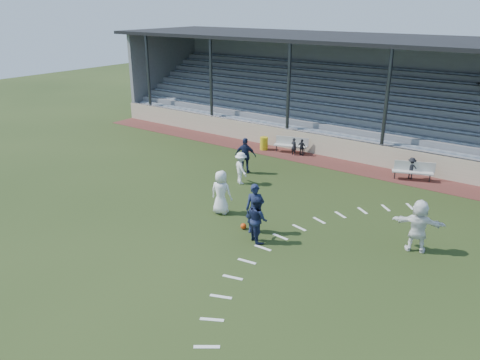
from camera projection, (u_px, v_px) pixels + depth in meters
The scene contains 18 objects.
ground at pixel (204, 228), 18.90m from camera, with size 90.00×90.00×0.00m, color #253515.
cinder_track at pixel (321, 161), 26.86m from camera, with size 34.00×2.00×0.02m, color #512420.
retaining_wall at pixel (330, 147), 27.45m from camera, with size 34.00×0.18×1.20m, color #C5B597.
bench_left at pixel (291, 143), 28.19m from camera, with size 2.03×0.99×0.95m.
bench_right at pixel (414, 169), 23.81m from camera, with size 2.01×1.16×0.95m.
trash_bin at pixel (264, 143), 28.79m from camera, with size 0.49×0.49×0.78m, color gold.
football at pixel (243, 226), 18.77m from camera, with size 0.24×0.24×0.24m, color #D33E0C.
player_white_lead at pixel (221, 192), 19.91m from camera, with size 0.94×0.61×1.92m, color white.
player_navy_lead at pixel (255, 209), 18.21m from camera, with size 0.73×0.48×2.01m, color #161E3E.
player_navy_mid at pixel (257, 219), 17.60m from camera, with size 0.87×0.68×1.80m, color #161E3E.
player_white_wing at pixel (241, 168), 23.28m from camera, with size 1.05×0.60×1.62m, color white.
player_navy_wing at pixel (245, 156), 24.69m from camera, with size 1.12×0.47×1.92m, color #161E3E.
player_white_back at pixel (418, 226), 16.84m from camera, with size 1.85×0.59×2.00m, color white.
sub_left_near at pixel (294, 146), 27.74m from camera, with size 0.38×0.25×1.03m, color black.
sub_left_far at pixel (302, 147), 27.62m from camera, with size 0.58×0.24×1.00m, color black.
sub_right at pixel (411, 168), 23.98m from camera, with size 0.73×0.42×1.12m, color black.
grandstand at pixel (363, 106), 30.45m from camera, with size 34.60×9.00×6.61m.
penalty_arc at pixel (293, 258), 16.65m from camera, with size 3.89×14.63×0.01m.
Camera 1 is at (11.12, -12.92, 8.52)m, focal length 35.00 mm.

